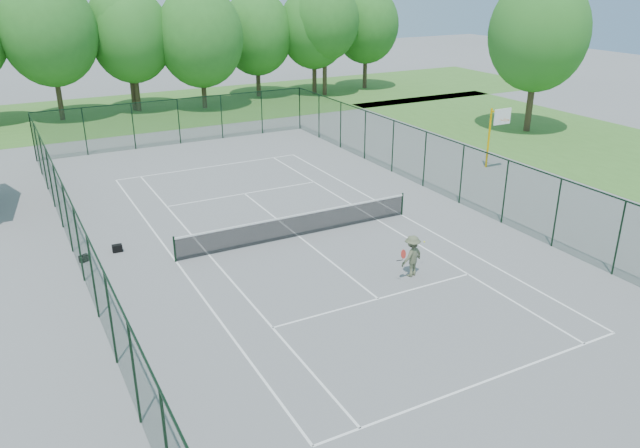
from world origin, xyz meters
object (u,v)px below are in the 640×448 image
Objects in this scene: tennis_player at (412,256)px; tennis_net at (298,224)px; sports_bag_a at (84,258)px; basketball_goal at (496,126)px.

tennis_net is at bearing 111.25° from tennis_player.
tennis_net is at bearing -35.85° from sports_bag_a.
tennis_player is at bearing -143.75° from basketball_goal.
sports_bag_a is (-23.20, -1.89, -2.43)m from basketball_goal.
tennis_net is 31.10× the size of sports_bag_a.
tennis_net is 3.04× the size of basketball_goal.
basketball_goal is (14.47, 3.63, 1.99)m from tennis_net.
tennis_net reaches higher than sports_bag_a.
basketball_goal is at bearing -19.94° from sports_bag_a.
sports_bag_a is (-8.73, 1.74, -0.43)m from tennis_net.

